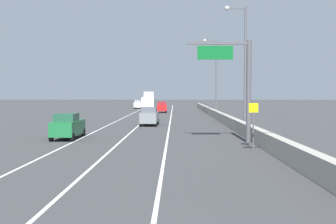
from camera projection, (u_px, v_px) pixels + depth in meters
The scene contains 14 objects.
ground_plane at pixel (163, 114), 71.82m from camera, with size 320.00×320.00×0.00m, color #38383A.
lane_stripe_left at pixel (124, 117), 62.91m from camera, with size 0.16×130.00×0.00m, color silver.
lane_stripe_center at pixel (148, 117), 62.86m from camera, with size 0.16×130.00×0.00m, color silver.
lane_stripe_right at pixel (171, 117), 62.80m from camera, with size 0.16×130.00×0.00m, color silver.
jersey_barrier_right at pixel (228, 120), 47.69m from camera, with size 0.60×120.00×1.10m, color #9E998E.
overhead_sign_gantry at pixel (239, 78), 30.65m from camera, with size 4.68×0.36×7.50m.
speed_advisory_sign at pixel (253, 122), 27.27m from camera, with size 0.60×0.11×3.00m.
lamp_post_right_second at pixel (243, 61), 40.52m from camera, with size 2.14×0.44×12.06m.
lamp_post_right_third at pixel (215, 73), 65.32m from camera, with size 2.14×0.44×12.06m.
car_red_0 at pixel (162, 107), 78.80m from camera, with size 1.99×4.11×2.06m.
car_gray_1 at pixel (149, 116), 47.30m from camera, with size 2.01×4.68×2.08m.
car_silver_2 at pixel (138, 104), 98.09m from camera, with size 1.89×4.13×2.06m.
car_green_3 at pixel (68, 126), 33.38m from camera, with size 1.85×4.76×2.06m.
box_truck at pixel (149, 102), 84.98m from camera, with size 2.60×8.28×3.98m.
Camera 1 is at (2.09, -7.70, 3.66)m, focal length 44.79 mm.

